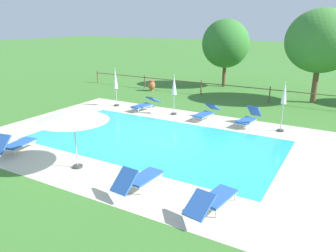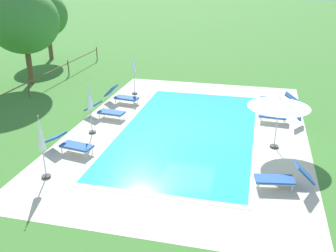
{
  "view_description": "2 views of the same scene",
  "coord_description": "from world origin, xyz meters",
  "px_view_note": "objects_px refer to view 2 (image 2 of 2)",
  "views": [
    {
      "loc": [
        7.33,
        -11.63,
        5.08
      ],
      "look_at": [
        0.41,
        0.5,
        0.6
      ],
      "focal_mm": 35.03,
      "sensor_mm": 36.0,
      "label": 1
    },
    {
      "loc": [
        -15.95,
        -2.87,
        6.94
      ],
      "look_at": [
        -1.94,
        0.5,
        0.95
      ],
      "focal_mm": 41.01,
      "sensor_mm": 36.0,
      "label": 2
    }
  ],
  "objects_px": {
    "sun_lounger_north_end": "(283,178)",
    "patio_umbrella_closed_row_west": "(90,100)",
    "patio_umbrella_closed_row_centre": "(134,67)",
    "patio_umbrella_closed_row_mid_west": "(41,138)",
    "tree_centre": "(23,21)",
    "sun_lounger_north_near_steps": "(106,111)",
    "sun_lounger_south_mid": "(279,115)",
    "sun_lounger_south_near_corner": "(122,96)",
    "patio_umbrella_open_foreground": "(279,103)",
    "sun_lounger_north_far": "(70,144)",
    "sun_lounger_north_mid": "(278,99)",
    "tree_far_west": "(46,15)"
  },
  "relations": [
    {
      "from": "sun_lounger_north_far",
      "to": "patio_umbrella_closed_row_centre",
      "type": "distance_m",
      "value": 8.0
    },
    {
      "from": "sun_lounger_north_end",
      "to": "tree_far_west",
      "type": "distance_m",
      "value": 23.94
    },
    {
      "from": "sun_lounger_north_far",
      "to": "tree_centre",
      "type": "height_order",
      "value": "tree_centre"
    },
    {
      "from": "sun_lounger_north_near_steps",
      "to": "sun_lounger_north_mid",
      "type": "distance_m",
      "value": 9.14
    },
    {
      "from": "patio_umbrella_closed_row_centre",
      "to": "tree_far_west",
      "type": "relative_size",
      "value": 0.47
    },
    {
      "from": "patio_umbrella_closed_row_centre",
      "to": "patio_umbrella_closed_row_mid_west",
      "type": "bearing_deg",
      "value": 179.82
    },
    {
      "from": "sun_lounger_north_far",
      "to": "sun_lounger_south_near_corner",
      "type": "relative_size",
      "value": 1.07
    },
    {
      "from": "patio_umbrella_open_foreground",
      "to": "sun_lounger_south_near_corner",
      "type": "bearing_deg",
      "value": 64.24
    },
    {
      "from": "patio_umbrella_closed_row_centre",
      "to": "tree_centre",
      "type": "xyz_separation_m",
      "value": [
        0.58,
        7.14,
        2.26
      ]
    },
    {
      "from": "patio_umbrella_closed_row_centre",
      "to": "sun_lounger_north_end",
      "type": "bearing_deg",
      "value": -137.13
    },
    {
      "from": "sun_lounger_north_near_steps",
      "to": "sun_lounger_north_mid",
      "type": "relative_size",
      "value": 1.0
    },
    {
      "from": "sun_lounger_north_end",
      "to": "sun_lounger_north_near_steps",
      "type": "bearing_deg",
      "value": 60.11
    },
    {
      "from": "sun_lounger_north_near_steps",
      "to": "sun_lounger_north_mid",
      "type": "height_order",
      "value": "sun_lounger_north_mid"
    },
    {
      "from": "tree_far_west",
      "to": "sun_lounger_south_near_corner",
      "type": "bearing_deg",
      "value": -133.75
    },
    {
      "from": "sun_lounger_north_near_steps",
      "to": "sun_lounger_south_mid",
      "type": "bearing_deg",
      "value": -81.07
    },
    {
      "from": "sun_lounger_north_far",
      "to": "patio_umbrella_closed_row_centre",
      "type": "height_order",
      "value": "patio_umbrella_closed_row_centre"
    },
    {
      "from": "sun_lounger_north_end",
      "to": "patio_umbrella_closed_row_west",
      "type": "relative_size",
      "value": 0.87
    },
    {
      "from": "patio_umbrella_closed_row_west",
      "to": "patio_umbrella_closed_row_centre",
      "type": "relative_size",
      "value": 0.94
    },
    {
      "from": "sun_lounger_north_end",
      "to": "sun_lounger_south_near_corner",
      "type": "relative_size",
      "value": 1.0
    },
    {
      "from": "patio_umbrella_closed_row_west",
      "to": "tree_far_west",
      "type": "bearing_deg",
      "value": 35.51
    },
    {
      "from": "sun_lounger_south_mid",
      "to": "patio_umbrella_closed_row_west",
      "type": "height_order",
      "value": "patio_umbrella_closed_row_west"
    },
    {
      "from": "sun_lounger_south_near_corner",
      "to": "patio_umbrella_closed_row_mid_west",
      "type": "distance_m",
      "value": 8.44
    },
    {
      "from": "sun_lounger_south_mid",
      "to": "patio_umbrella_closed_row_centre",
      "type": "bearing_deg",
      "value": 71.83
    },
    {
      "from": "sun_lounger_north_end",
      "to": "patio_umbrella_closed_row_centre",
      "type": "relative_size",
      "value": 0.82
    },
    {
      "from": "patio_umbrella_open_foreground",
      "to": "tree_centre",
      "type": "height_order",
      "value": "tree_centre"
    },
    {
      "from": "sun_lounger_south_near_corner",
      "to": "patio_umbrella_closed_row_centre",
      "type": "bearing_deg",
      "value": -6.27
    },
    {
      "from": "sun_lounger_north_far",
      "to": "tree_centre",
      "type": "xyz_separation_m",
      "value": [
        8.47,
        7.01,
        3.55
      ]
    },
    {
      "from": "sun_lounger_north_mid",
      "to": "sun_lounger_north_end",
      "type": "bearing_deg",
      "value": 179.86
    },
    {
      "from": "patio_umbrella_open_foreground",
      "to": "sun_lounger_south_mid",
      "type": "bearing_deg",
      "value": -4.5
    },
    {
      "from": "sun_lounger_south_near_corner",
      "to": "tree_far_west",
      "type": "height_order",
      "value": "tree_far_west"
    },
    {
      "from": "patio_umbrella_closed_row_mid_west",
      "to": "tree_centre",
      "type": "relative_size",
      "value": 0.4
    },
    {
      "from": "sun_lounger_north_mid",
      "to": "tree_centre",
      "type": "height_order",
      "value": "tree_centre"
    },
    {
      "from": "sun_lounger_south_mid",
      "to": "patio_umbrella_closed_row_west",
      "type": "bearing_deg",
      "value": 111.62
    },
    {
      "from": "sun_lounger_north_near_steps",
      "to": "sun_lounger_north_mid",
      "type": "xyz_separation_m",
      "value": [
        3.79,
        -8.31,
        0.0
      ]
    },
    {
      "from": "tree_far_west",
      "to": "patio_umbrella_open_foreground",
      "type": "bearing_deg",
      "value": -126.36
    },
    {
      "from": "sun_lounger_south_mid",
      "to": "patio_umbrella_closed_row_west",
      "type": "distance_m",
      "value": 8.89
    },
    {
      "from": "sun_lounger_south_mid",
      "to": "patio_umbrella_open_foreground",
      "type": "distance_m",
      "value": 3.29
    },
    {
      "from": "sun_lounger_south_near_corner",
      "to": "patio_umbrella_closed_row_centre",
      "type": "relative_size",
      "value": 0.82
    },
    {
      "from": "patio_umbrella_open_foreground",
      "to": "patio_umbrella_closed_row_centre",
      "type": "distance_m",
      "value": 9.65
    },
    {
      "from": "sun_lounger_north_end",
      "to": "tree_centre",
      "type": "xyz_separation_m",
      "value": [
        9.31,
        15.25,
        3.51
      ]
    },
    {
      "from": "patio_umbrella_closed_row_centre",
      "to": "tree_far_west",
      "type": "bearing_deg",
      "value": 52.58
    },
    {
      "from": "sun_lounger_north_end",
      "to": "tree_centre",
      "type": "bearing_deg",
      "value": 58.58
    },
    {
      "from": "sun_lounger_south_mid",
      "to": "patio_umbrella_open_foreground",
      "type": "xyz_separation_m",
      "value": [
        -2.87,
        0.23,
        1.58
      ]
    },
    {
      "from": "patio_umbrella_closed_row_mid_west",
      "to": "sun_lounger_north_near_steps",
      "type": "bearing_deg",
      "value": 1.43
    },
    {
      "from": "sun_lounger_north_near_steps",
      "to": "tree_centre",
      "type": "bearing_deg",
      "value": 56.82
    },
    {
      "from": "sun_lounger_north_near_steps",
      "to": "patio_umbrella_open_foreground",
      "type": "bearing_deg",
      "value": -100.99
    },
    {
      "from": "patio_umbrella_closed_row_centre",
      "to": "tree_centre",
      "type": "bearing_deg",
      "value": 85.38
    },
    {
      "from": "patio_umbrella_closed_row_west",
      "to": "tree_centre",
      "type": "height_order",
      "value": "tree_centre"
    },
    {
      "from": "sun_lounger_south_near_corner",
      "to": "patio_umbrella_closed_row_west",
      "type": "height_order",
      "value": "patio_umbrella_closed_row_west"
    },
    {
      "from": "sun_lounger_north_mid",
      "to": "sun_lounger_north_near_steps",
      "type": "bearing_deg",
      "value": 114.51
    }
  ]
}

